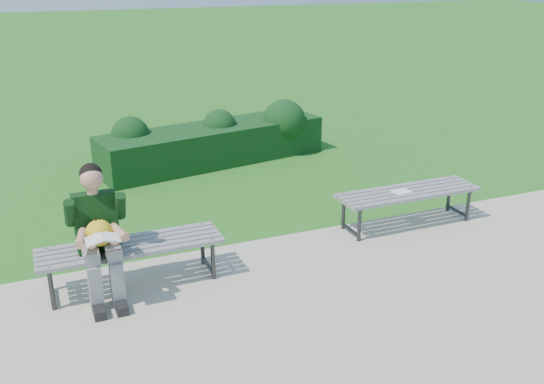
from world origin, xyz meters
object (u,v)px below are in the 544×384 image
Objects in this scene: seated_boy at (98,230)px; paper_sheet at (401,191)px; bench_right at (408,195)px; hedge at (218,139)px; bench_left at (131,249)px.

seated_boy is 3.62m from paper_sheet.
hedge is at bearing 111.38° from bench_right.
seated_boy reaches higher than paper_sheet.
seated_boy reaches higher than bench_left.
hedge is 16.69× the size of paper_sheet.
bench_left is 7.85× the size of paper_sheet.
bench_right reaches higher than paper_sheet.
bench_right is 3.73m from seated_boy.
bench_left is at bearing -119.46° from hedge.
hedge reaches higher than bench_right.
seated_boy is at bearing -122.23° from hedge.
seated_boy reaches higher than hedge.
paper_sheet is at bearing 180.00° from bench_right.
hedge is 4.19m from bench_left.
bench_left is at bearing -176.12° from paper_sheet.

